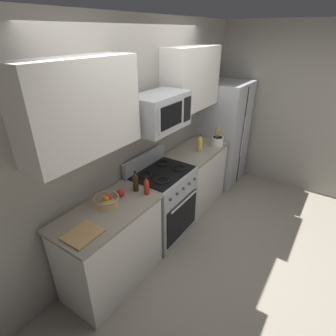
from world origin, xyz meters
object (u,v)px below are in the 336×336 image
(cutting_board, at_px, (83,234))
(bottle_oil, at_px, (200,143))
(range_oven, at_px, (162,203))
(microwave, at_px, (159,112))
(bottle_soy, at_px, (136,182))
(fruit_basket, at_px, (106,201))
(utensil_crock, at_px, (217,141))
(apple_loose, at_px, (120,193))
(refrigerator, at_px, (223,134))
(bottle_hot_sauce, at_px, (146,186))

(cutting_board, xyz_separation_m, bottle_oil, (2.12, 0.03, 0.10))
(range_oven, bearing_deg, cutting_board, -176.14)
(bottle_oil, bearing_deg, microwave, 174.37)
(bottle_soy, bearing_deg, range_oven, -0.15)
(bottle_soy, bearing_deg, fruit_basket, 169.76)
(utensil_crock, xyz_separation_m, cutting_board, (-2.43, 0.10, -0.07))
(apple_loose, bearing_deg, bottle_soy, -19.19)
(refrigerator, relative_size, bottle_hot_sauce, 8.29)
(microwave, bearing_deg, bottle_hot_sauce, -161.28)
(utensil_crock, xyz_separation_m, bottle_soy, (-1.64, 0.19, 0.03))
(microwave, bearing_deg, bottle_oil, -5.63)
(fruit_basket, height_order, bottle_hot_sauce, bottle_hot_sauce)
(apple_loose, height_order, bottle_oil, bottle_oil)
(microwave, height_order, fruit_basket, microwave)
(cutting_board, xyz_separation_m, bottle_soy, (0.79, 0.09, 0.10))
(fruit_basket, xyz_separation_m, bottle_hot_sauce, (0.38, -0.20, 0.04))
(bottle_soy, height_order, bottle_oil, bottle_oil)
(microwave, relative_size, fruit_basket, 2.74)
(bottle_oil, bearing_deg, apple_loose, 175.43)
(utensil_crock, xyz_separation_m, fruit_basket, (-2.01, 0.25, -0.02))
(fruit_basket, distance_m, bottle_soy, 0.38)
(apple_loose, bearing_deg, bottle_hot_sauce, -46.48)
(utensil_crock, distance_m, fruit_basket, 2.02)
(fruit_basket, xyz_separation_m, bottle_soy, (0.37, -0.07, 0.06))
(refrigerator, distance_m, bottle_oil, 0.96)
(range_oven, height_order, fruit_basket, range_oven)
(range_oven, bearing_deg, fruit_basket, 175.45)
(refrigerator, xyz_separation_m, utensil_crock, (-0.64, -0.17, 0.12))
(refrigerator, height_order, bottle_oil, refrigerator)
(refrigerator, bearing_deg, fruit_basket, 178.17)
(fruit_basket, bearing_deg, bottle_hot_sauce, -28.07)
(bottle_soy, bearing_deg, refrigerator, -0.46)
(range_oven, distance_m, utensil_crock, 1.28)
(bottle_soy, bearing_deg, bottle_oil, -2.57)
(apple_loose, relative_size, bottle_oil, 0.34)
(bottle_hot_sauce, distance_m, bottle_oil, 1.32)
(range_oven, distance_m, bottle_hot_sauce, 0.72)
(utensil_crock, bearing_deg, range_oven, 170.87)
(bottle_hot_sauce, relative_size, bottle_oil, 0.85)
(bottle_hot_sauce, xyz_separation_m, bottle_oil, (1.32, 0.08, 0.02))
(range_oven, bearing_deg, bottle_soy, 179.85)
(refrigerator, distance_m, apple_loose, 2.46)
(fruit_basket, height_order, cutting_board, fruit_basket)
(cutting_board, bearing_deg, fruit_basket, 19.82)
(fruit_basket, bearing_deg, refrigerator, -1.83)
(microwave, distance_m, cutting_board, 1.48)
(microwave, relative_size, bottle_soy, 3.01)
(apple_loose, xyz_separation_m, bottle_oil, (1.51, -0.12, 0.07))
(microwave, bearing_deg, fruit_basket, 177.15)
(cutting_board, distance_m, bottle_hot_sauce, 0.81)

